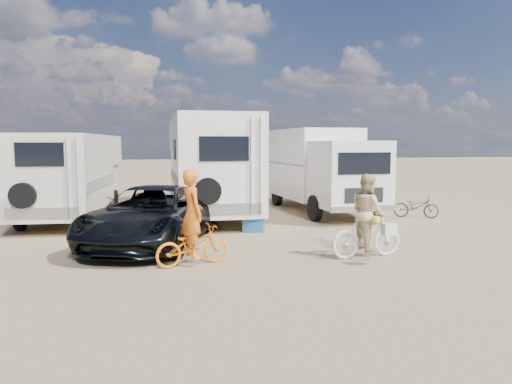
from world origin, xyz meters
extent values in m
plane|color=#9A835B|center=(0.00, 0.00, 0.00)|extent=(140.00, 140.00, 0.00)
imported|color=black|center=(-2.42, 1.75, 0.75)|extent=(4.25, 5.92, 1.50)
imported|color=orange|center=(-1.64, -0.68, 0.43)|extent=(1.72, 0.99, 0.86)
imported|color=beige|center=(2.30, -0.92, 0.53)|extent=(1.79, 0.65, 1.05)
imported|color=orange|center=(-1.64, -0.68, 0.94)|extent=(0.62, 0.78, 1.88)
imported|color=#D2B785|center=(2.30, -0.92, 0.87)|extent=(0.73, 0.90, 1.74)
imported|color=#282A27|center=(6.70, 4.20, 0.40)|extent=(1.56, 1.26, 0.80)
cube|color=#295E96|center=(0.55, 2.90, 0.24)|extent=(0.73, 0.64, 0.49)
cube|color=olive|center=(0.64, 3.11, 0.19)|extent=(0.59, 0.59, 0.39)
camera|label=1|loc=(-2.70, -10.93, 2.60)|focal=34.17mm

